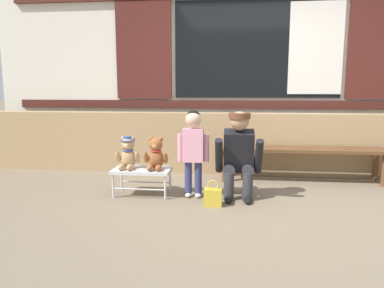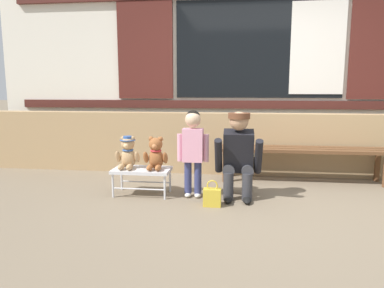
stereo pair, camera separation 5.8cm
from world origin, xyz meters
name	(u,v)px [view 1 (the left image)]	position (x,y,z in m)	size (l,w,h in m)	color
ground_plane	(264,206)	(0.00, 0.00, 0.00)	(60.00, 60.00, 0.00)	#756651
brick_low_wall	(256,144)	(0.00, 1.43, 0.42)	(7.84, 0.25, 0.85)	tan
shop_facade	(257,56)	(0.00, 1.94, 1.66)	(8.00, 0.26, 3.28)	silver
wooden_bench_long	(301,153)	(0.55, 1.06, 0.37)	(2.10, 0.40, 0.44)	brown
small_display_bench	(142,172)	(-1.34, 0.25, 0.27)	(0.64, 0.36, 0.30)	silver
teddy_bear_with_hat	(128,153)	(-1.50, 0.26, 0.47)	(0.28, 0.27, 0.36)	tan
teddy_bear_plain	(156,155)	(-1.18, 0.26, 0.46)	(0.28, 0.26, 0.36)	#93562D
child_standing	(193,144)	(-0.76, 0.24, 0.59)	(0.35, 0.18, 0.96)	navy
adult_crouching	(240,155)	(-0.26, 0.26, 0.48)	(0.50, 0.49, 0.95)	#333338
handbag_on_ground	(213,197)	(-0.52, -0.05, 0.10)	(0.18, 0.11, 0.27)	gold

